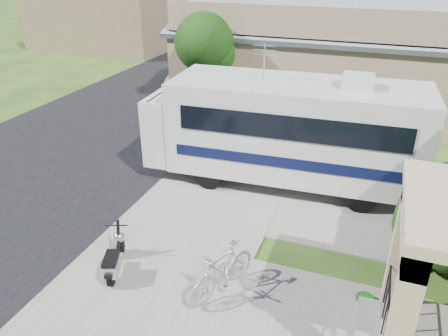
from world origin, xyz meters
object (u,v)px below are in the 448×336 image
(pickup_truck, at_px, (203,73))
(shrub, at_px, (446,218))
(scooter, at_px, (114,258))
(garden_hose, at_px, (364,301))
(motorhome, at_px, (286,128))
(van, at_px, (233,49))
(bicycle, at_px, (223,273))

(pickup_truck, bearing_deg, shrub, 120.90)
(scooter, xyz_separation_m, garden_hose, (5.45, 0.99, -0.36))
(motorhome, xyz_separation_m, shrub, (4.35, -2.97, -0.45))
(shrub, height_order, scooter, shrub)
(van, bearing_deg, motorhome, -71.14)
(shrub, relative_size, garden_hose, 7.18)
(motorhome, distance_m, scooter, 6.45)
(shrub, relative_size, van, 0.46)
(bicycle, xyz_separation_m, pickup_truck, (-6.47, 14.27, 0.31))
(shrub, xyz_separation_m, pickup_truck, (-10.81, 11.73, -0.53))
(shrub, bearing_deg, van, 122.05)
(scooter, height_order, bicycle, bicycle)
(pickup_truck, height_order, garden_hose, pickup_truck)
(motorhome, xyz_separation_m, bicycle, (0.02, -5.51, -1.28))
(shrub, height_order, garden_hose, shrub)
(motorhome, height_order, bicycle, motorhome)
(garden_hose, bearing_deg, shrub, 52.13)
(shrub, xyz_separation_m, garden_hose, (-1.41, -1.82, -1.31))
(motorhome, relative_size, pickup_truck, 1.36)
(motorhome, bearing_deg, van, 111.70)
(motorhome, bearing_deg, shrub, -37.47)
(garden_hose, bearing_deg, bicycle, -166.18)
(shrub, bearing_deg, garden_hose, -127.87)
(van, bearing_deg, scooter, -83.71)
(scooter, distance_m, pickup_truck, 15.07)
(motorhome, distance_m, pickup_truck, 10.93)
(van, bearing_deg, shrub, -63.97)
(van, bearing_deg, pickup_truck, -90.25)
(bicycle, height_order, pickup_truck, pickup_truck)
(motorhome, relative_size, bicycle, 4.54)
(scooter, distance_m, bicycle, 2.55)
(scooter, bearing_deg, van, 81.09)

